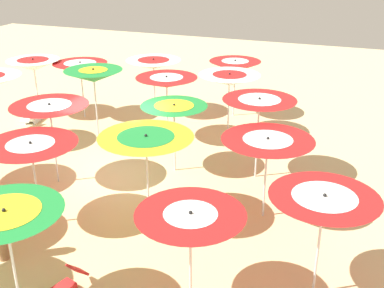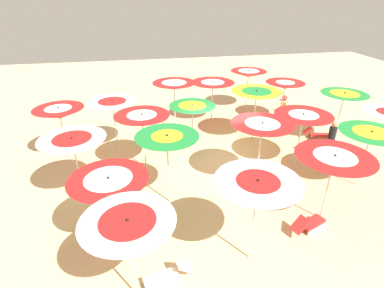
% 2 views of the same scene
% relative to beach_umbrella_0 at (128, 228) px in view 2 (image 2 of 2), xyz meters
% --- Properties ---
extents(ground, '(42.73, 42.73, 0.04)m').
position_rel_beach_umbrella_0_xyz_m(ground, '(-3.62, -5.55, -2.10)').
color(ground, beige).
extents(beach_umbrella_0, '(2.02, 2.02, 2.35)m').
position_rel_beach_umbrella_0_xyz_m(beach_umbrella_0, '(0.00, 0.00, 0.00)').
color(beach_umbrella_0, silver).
rests_on(beach_umbrella_0, ground).
extents(beach_umbrella_1, '(2.09, 2.09, 2.56)m').
position_rel_beach_umbrella_0_xyz_m(beach_umbrella_1, '(-3.03, -0.58, 0.22)').
color(beach_umbrella_1, silver).
rests_on(beach_umbrella_1, ground).
extents(beach_umbrella_2, '(2.25, 2.25, 2.32)m').
position_rel_beach_umbrella_0_xyz_m(beach_umbrella_2, '(-5.81, -1.68, 0.00)').
color(beach_umbrella_2, silver).
rests_on(beach_umbrella_2, ground).
extents(beach_umbrella_3, '(2.15, 2.15, 2.22)m').
position_rel_beach_umbrella_0_xyz_m(beach_umbrella_3, '(-8.16, -3.11, -0.13)').
color(beach_umbrella_3, silver).
rests_on(beach_umbrella_3, ground).
extents(beach_umbrella_5, '(2.08, 2.08, 2.27)m').
position_rel_beach_umbrella_0_xyz_m(beach_umbrella_5, '(0.49, -1.78, -0.06)').
color(beach_umbrella_5, silver).
rests_on(beach_umbrella_5, ground).
extents(beach_umbrella_6, '(2.00, 2.00, 2.55)m').
position_rel_beach_umbrella_0_xyz_m(beach_umbrella_6, '(-1.20, -3.40, 0.20)').
color(beach_umbrella_6, silver).
rests_on(beach_umbrella_6, ground).
extents(beach_umbrella_7, '(2.18, 2.18, 2.44)m').
position_rel_beach_umbrella_0_xyz_m(beach_umbrella_7, '(-4.56, -4.01, 0.13)').
color(beach_umbrella_7, silver).
rests_on(beach_umbrella_7, ground).
extents(beach_umbrella_8, '(2.23, 2.23, 2.26)m').
position_rel_beach_umbrella_0_xyz_m(beach_umbrella_8, '(-6.64, -4.94, -0.04)').
color(beach_umbrella_8, silver).
rests_on(beach_umbrella_8, ground).
extents(beach_umbrella_9, '(2.06, 2.06, 2.40)m').
position_rel_beach_umbrella_0_xyz_m(beach_umbrella_9, '(-9.51, -6.61, 0.10)').
color(beach_umbrella_9, silver).
rests_on(beach_umbrella_9, ground).
extents(beach_umbrella_10, '(2.15, 2.15, 2.31)m').
position_rel_beach_umbrella_0_xyz_m(beach_umbrella_10, '(1.75, -4.29, -0.01)').
color(beach_umbrella_10, silver).
rests_on(beach_umbrella_10, ground).
extents(beach_umbrella_11, '(2.11, 2.11, 2.35)m').
position_rel_beach_umbrella_0_xyz_m(beach_umbrella_11, '(-0.52, -5.81, 0.03)').
color(beach_umbrella_11, silver).
rests_on(beach_umbrella_11, ground).
extents(beach_umbrella_12, '(1.98, 1.98, 2.17)m').
position_rel_beach_umbrella_0_xyz_m(beach_umbrella_12, '(-2.66, -6.96, -0.14)').
color(beach_umbrella_12, silver).
rests_on(beach_umbrella_12, ground).
extents(beach_umbrella_13, '(2.27, 2.27, 2.45)m').
position_rel_beach_umbrella_0_xyz_m(beach_umbrella_13, '(-5.71, -7.50, 0.11)').
color(beach_umbrella_13, silver).
rests_on(beach_umbrella_13, ground).
extents(beach_umbrella_14, '(2.04, 2.04, 2.17)m').
position_rel_beach_umbrella_0_xyz_m(beach_umbrella_14, '(-8.12, -9.51, -0.14)').
color(beach_umbrella_14, silver).
rests_on(beach_umbrella_14, ground).
extents(beach_umbrella_15, '(2.00, 2.00, 2.29)m').
position_rel_beach_umbrella_0_xyz_m(beach_umbrella_15, '(2.75, -7.30, -0.06)').
color(beach_umbrella_15, silver).
rests_on(beach_umbrella_15, ground).
extents(beach_umbrella_16, '(2.17, 2.17, 2.33)m').
position_rel_beach_umbrella_0_xyz_m(beach_umbrella_16, '(0.65, -7.68, -0.00)').
color(beach_umbrella_16, silver).
rests_on(beach_umbrella_16, ground).
extents(beach_umbrella_17, '(2.12, 2.12, 2.50)m').
position_rel_beach_umbrella_0_xyz_m(beach_umbrella_17, '(-2.22, -9.39, 0.19)').
color(beach_umbrella_17, silver).
rests_on(beach_umbrella_17, ground).
extents(beach_umbrella_18, '(2.28, 2.28, 2.22)m').
position_rel_beach_umbrella_0_xyz_m(beach_umbrella_18, '(-4.34, -10.10, -0.08)').
color(beach_umbrella_18, silver).
rests_on(beach_umbrella_18, ground).
extents(beach_umbrella_19, '(2.09, 2.09, 2.31)m').
position_rel_beach_umbrella_0_xyz_m(beach_umbrella_19, '(-6.88, -11.71, -0.01)').
color(beach_umbrella_19, silver).
rests_on(beach_umbrella_19, ground).
extents(lounger_0, '(0.96, 1.20, 0.63)m').
position_rel_beach_umbrella_0_xyz_m(lounger_0, '(-8.51, -10.21, -1.88)').
color(lounger_0, silver).
rests_on(lounger_0, ground).
extents(lounger_1, '(1.27, 0.61, 0.53)m').
position_rel_beach_umbrella_0_xyz_m(lounger_1, '(-0.71, -0.21, -1.88)').
color(lounger_1, silver).
rests_on(lounger_1, ground).
extents(lounger_2, '(1.31, 0.81, 0.59)m').
position_rel_beach_umbrella_0_xyz_m(lounger_2, '(-5.20, -1.29, -1.87)').
color(lounger_2, silver).
rests_on(lounger_2, ground).
extents(lounger_3, '(1.26, 0.66, 0.57)m').
position_rel_beach_umbrella_0_xyz_m(lounger_3, '(-8.82, -6.97, -1.88)').
color(lounger_3, olive).
rests_on(lounger_3, ground).
extents(beachgoer_0, '(0.30, 0.30, 1.70)m').
position_rel_beach_umbrella_0_xyz_m(beachgoer_0, '(-8.15, -5.04, -1.19)').
color(beachgoer_0, '#A3704C').
rests_on(beachgoer_0, ground).
extents(beach_ball, '(0.35, 0.35, 0.35)m').
position_rel_beach_umbrella_0_xyz_m(beach_ball, '(-9.80, -12.45, -1.91)').
color(beach_ball, red).
rests_on(beach_ball, ground).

